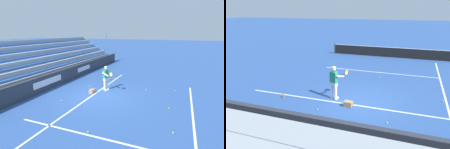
% 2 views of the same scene
% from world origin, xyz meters
% --- Properties ---
extents(ground_plane, '(160.00, 160.00, 0.00)m').
position_xyz_m(ground_plane, '(0.00, 0.00, 0.00)').
color(ground_plane, '#2D5193').
extents(court_baseline_white, '(12.00, 0.10, 0.01)m').
position_xyz_m(court_baseline_white, '(0.00, -0.50, 0.00)').
color(court_baseline_white, white).
rests_on(court_baseline_white, ground).
extents(court_service_line_white, '(8.22, 0.10, 0.01)m').
position_xyz_m(court_service_line_white, '(0.00, 5.50, 0.00)').
color(court_service_line_white, white).
rests_on(court_service_line_white, ground).
extents(back_wall_sponsor_board, '(26.23, 0.25, 1.10)m').
position_xyz_m(back_wall_sponsor_board, '(-0.01, -4.10, 0.55)').
color(back_wall_sponsor_board, '#2D333D').
rests_on(back_wall_sponsor_board, ground).
extents(bleacher_stand, '(24.92, 4.00, 3.85)m').
position_xyz_m(bleacher_stand, '(0.00, -6.73, 0.79)').
color(bleacher_stand, '#9EA3A8').
rests_on(bleacher_stand, ground).
extents(tennis_player, '(0.81, 0.93, 1.71)m').
position_xyz_m(tennis_player, '(-1.30, -0.11, 0.89)').
color(tennis_player, silver).
rests_on(tennis_player, ground).
extents(ball_box_cardboard, '(0.42, 0.33, 0.26)m').
position_xyz_m(ball_box_cardboard, '(-0.36, -0.74, 0.13)').
color(ball_box_cardboard, '#A87F51').
rests_on(ball_box_cardboard, ground).
extents(tennis_ball_stray_back, '(0.07, 0.07, 0.07)m').
position_xyz_m(tennis_ball_stray_back, '(-4.25, -0.59, 0.03)').
color(tennis_ball_stray_back, '#CCE533').
rests_on(tennis_ball_stray_back, ground).
extents(tennis_ball_near_player, '(0.07, 0.07, 0.07)m').
position_xyz_m(tennis_ball_near_player, '(3.95, 1.39, 0.03)').
color(tennis_ball_near_player, '#CCE533').
rests_on(tennis_ball_near_player, ground).
extents(tennis_ball_far_right, '(0.07, 0.07, 0.07)m').
position_xyz_m(tennis_ball_far_right, '(-2.87, 4.49, 0.03)').
color(tennis_ball_far_right, '#CCE533').
rests_on(tennis_ball_far_right, ground).
extents(tennis_ball_toward_net, '(0.07, 0.07, 0.07)m').
position_xyz_m(tennis_ball_toward_net, '(1.62, -1.76, 0.03)').
color(tennis_ball_toward_net, '#CCE533').
rests_on(tennis_ball_toward_net, ground).
extents(tennis_ball_midcourt, '(0.07, 0.07, 0.07)m').
position_xyz_m(tennis_ball_midcourt, '(2.70, 4.68, 0.03)').
color(tennis_ball_midcourt, '#CCE533').
rests_on(tennis_ball_midcourt, ground).
extents(tennis_ball_far_left, '(0.07, 0.07, 0.07)m').
position_xyz_m(tennis_ball_far_left, '(0.30, 4.32, 0.03)').
color(tennis_ball_far_left, '#CCE533').
rests_on(tennis_ball_far_left, ground).
extents(tennis_ball_by_box, '(0.07, 0.07, 0.07)m').
position_xyz_m(tennis_ball_by_box, '(-2.31, 2.56, 0.03)').
color(tennis_ball_by_box, '#CCE533').
rests_on(tennis_ball_by_box, ground).
extents(tennis_ball_on_baseline, '(0.07, 0.07, 0.07)m').
position_xyz_m(tennis_ball_on_baseline, '(-1.58, -1.61, 0.03)').
color(tennis_ball_on_baseline, '#CCE533').
rests_on(tennis_ball_on_baseline, ground).
extents(water_bottle, '(0.07, 0.07, 0.22)m').
position_xyz_m(water_bottle, '(-3.87, -0.91, 0.11)').
color(water_bottle, '#EA4C33').
rests_on(water_bottle, ground).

